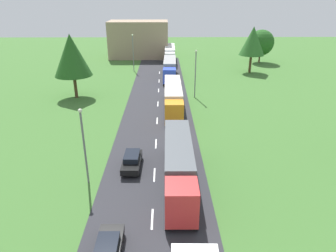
# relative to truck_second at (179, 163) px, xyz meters

# --- Properties ---
(truck_second) EXTENTS (2.61, 13.35, 3.60)m
(truck_second) POSITION_rel_truck_second_xyz_m (0.00, 0.00, 0.00)
(truck_second) COLOR red
(truck_second) RESTS_ON road
(truck_third) EXTENTS (2.60, 14.60, 3.66)m
(truck_third) POSITION_rel_truck_second_xyz_m (0.07, 19.49, 0.03)
(truck_third) COLOR orange
(truck_third) RESTS_ON road
(truck_fourth) EXTENTS (2.84, 12.93, 3.73)m
(truck_fourth) POSITION_rel_truck_second_xyz_m (-0.07, 38.71, 0.03)
(truck_fourth) COLOR blue
(truck_fourth) RESTS_ON road
(truck_fifth) EXTENTS (2.71, 14.35, 3.71)m
(truck_fifth) POSITION_rel_truck_second_xyz_m (0.29, 56.18, 0.05)
(truck_fifth) COLOR white
(truck_fifth) RESTS_ON road
(car_third) EXTENTS (1.75, 4.56, 1.36)m
(car_third) POSITION_rel_truck_second_xyz_m (-5.04, -8.93, -1.35)
(car_third) COLOR black
(car_third) RESTS_ON road
(car_fourth) EXTENTS (1.84, 4.31, 1.48)m
(car_fourth) POSITION_rel_truck_second_xyz_m (-4.55, 2.72, -1.31)
(car_fourth) COLOR black
(car_fourth) RESTS_ON road
(lamppost_second) EXTENTS (0.36, 0.36, 7.33)m
(lamppost_second) POSITION_rel_truck_second_xyz_m (-8.37, 0.15, 1.99)
(lamppost_second) COLOR slate
(lamppost_second) RESTS_ON ground
(lamppost_third) EXTENTS (0.36, 0.36, 7.96)m
(lamppost_third) POSITION_rel_truck_second_xyz_m (3.93, 25.71, 2.31)
(lamppost_third) COLOR slate
(lamppost_third) RESTS_ON ground
(lamppost_fourth) EXTENTS (0.36, 0.36, 8.20)m
(lamppost_fourth) POSITION_rel_truck_second_xyz_m (-8.16, 45.57, 2.43)
(lamppost_fourth) COLOR slate
(lamppost_fourth) RESTS_ON ground
(tree_birch) EXTENTS (6.41, 6.41, 8.20)m
(tree_birch) POSITION_rel_truck_second_xyz_m (23.41, 54.91, 2.85)
(tree_birch) COLOR #513823
(tree_birch) RESTS_ON ground
(tree_maple) EXTENTS (5.52, 5.52, 9.96)m
(tree_maple) POSITION_rel_truck_second_xyz_m (18.04, 43.80, 4.76)
(tree_maple) COLOR #513823
(tree_maple) RESTS_ON ground
(tree_lime) EXTENTS (6.11, 6.11, 10.52)m
(tree_lime) POSITION_rel_truck_second_xyz_m (-16.20, 26.01, 4.99)
(tree_lime) COLOR #513823
(tree_lime) RESTS_ON ground
(distant_building) EXTENTS (15.92, 9.39, 9.70)m
(distant_building) POSITION_rel_truck_second_xyz_m (-8.14, 62.71, 2.71)
(distant_building) COLOR #9E846B
(distant_building) RESTS_ON ground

